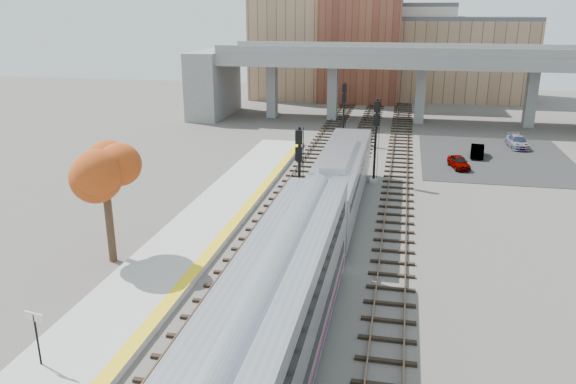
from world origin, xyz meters
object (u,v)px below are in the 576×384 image
at_px(tree, 104,174).
at_px(car_a, 459,162).
at_px(coach, 259,360).
at_px(car_c, 518,142).
at_px(signal_mast_mid, 375,142).
at_px(locomotive, 340,179).
at_px(signal_mast_far, 344,115).
at_px(signal_mast_near, 299,181).
at_px(car_b, 477,151).

distance_m(tree, car_a, 32.22).
bearing_deg(coach, car_c, 70.68).
relative_size(coach, tree, 3.61).
bearing_deg(signal_mast_mid, car_a, 38.63).
relative_size(signal_mast_mid, car_c, 1.62).
height_order(locomotive, tree, tree).
xyz_separation_m(signal_mast_far, tree, (-9.46, -32.29, 2.09)).
relative_size(locomotive, signal_mast_near, 2.82).
distance_m(signal_mast_mid, car_a, 9.66).
bearing_deg(signal_mast_near, tree, -144.48).
bearing_deg(locomotive, signal_mast_far, 95.68).
xyz_separation_m(signal_mast_mid, car_c, (13.80, 15.20, -2.73)).
bearing_deg(coach, locomotive, 90.00).
distance_m(car_b, car_c, 6.58).
relative_size(locomotive, coach, 0.76).
xyz_separation_m(locomotive, car_c, (15.80, 22.45, -1.62)).
xyz_separation_m(tree, car_b, (22.87, 28.81, -4.52)).
bearing_deg(signal_mast_far, car_c, 4.24).
xyz_separation_m(locomotive, signal_mast_near, (-2.10, -4.40, 1.01)).
relative_size(locomotive, car_a, 5.75).
height_order(signal_mast_mid, car_c, signal_mast_mid).
bearing_deg(car_c, signal_mast_mid, -136.95).
xyz_separation_m(tree, car_a, (20.80, 24.19, -4.53)).
xyz_separation_m(signal_mast_near, car_b, (13.41, 22.05, -2.68)).
distance_m(signal_mast_far, tree, 33.71).
bearing_deg(tree, car_c, 50.85).
bearing_deg(signal_mast_mid, car_c, 47.77).
relative_size(signal_mast_near, car_c, 1.59).
bearing_deg(car_b, signal_mast_far, 171.96).
distance_m(signal_mast_far, car_a, 14.14).
bearing_deg(signal_mast_far, car_a, -35.55).
distance_m(signal_mast_mid, car_b, 14.22).
relative_size(tree, car_b, 1.98).
bearing_deg(car_c, coach, -114.04).
xyz_separation_m(signal_mast_mid, signal_mast_far, (-4.10, 13.87, -0.33)).
bearing_deg(car_b, locomotive, -116.14).
bearing_deg(car_a, coach, -118.54).
distance_m(tree, car_b, 37.06).
height_order(locomotive, coach, coach).
height_order(coach, car_a, coach).
bearing_deg(locomotive, car_b, 57.36).
xyz_separation_m(signal_mast_far, car_a, (11.33, -8.10, -2.44)).
bearing_deg(car_b, signal_mast_mid, -125.33).
xyz_separation_m(coach, tree, (-11.56, 11.45, 2.34)).
distance_m(coach, car_b, 41.87).
height_order(signal_mast_near, signal_mast_mid, signal_mast_mid).
xyz_separation_m(coach, signal_mast_far, (-2.10, 43.73, 0.25)).
bearing_deg(coach, signal_mast_near, 96.58).
relative_size(locomotive, car_b, 5.46).
bearing_deg(signal_mast_mid, tree, -126.38).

